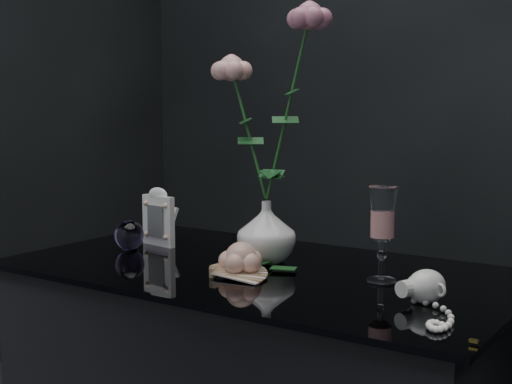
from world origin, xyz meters
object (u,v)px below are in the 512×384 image
Objects in this scene: paperweight at (129,235)px; vase at (266,232)px; pearl_jar at (426,285)px; wine_glass at (382,235)px; picture_frame at (158,217)px; loose_rose at (241,258)px.

vase is at bearing 11.85° from paperweight.
pearl_jar is (0.40, -0.11, -0.04)m from vase.
picture_frame is (-0.59, 0.03, -0.02)m from wine_glass.
paperweight is at bearing -168.15° from vase.
vase is at bearing 6.63° from picture_frame.
loose_rose is at bearing -13.63° from picture_frame.
wine_glass is at bearing 4.38° from paperweight.
loose_rose is (-0.26, -0.10, -0.06)m from wine_glass.
paperweight reaches higher than loose_rose.
picture_frame reaches higher than vase.
wine_glass reaches higher than pearl_jar.
pearl_jar is (0.12, -0.09, -0.06)m from wine_glass.
pearl_jar is at bearing -15.67° from vase.
loose_rose is (0.35, -0.05, -0.00)m from paperweight.
picture_frame is 2.03× the size of paperweight.
vase is 0.28m from wine_glass.
vase reaches higher than pearl_jar.
loose_rose is at bearing -158.00° from pearl_jar.
paperweight is 0.36m from loose_rose.
picture_frame reaches higher than loose_rose.
picture_frame is at bearing 178.58° from vase.
wine_glass is (0.28, -0.02, 0.03)m from vase.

